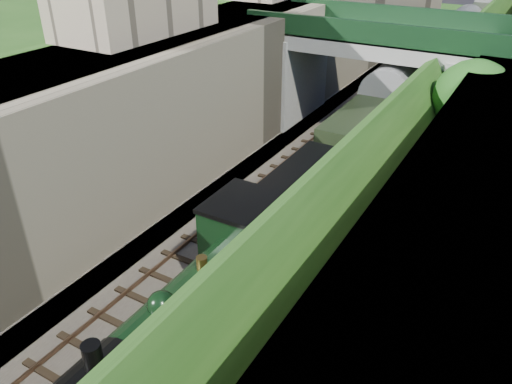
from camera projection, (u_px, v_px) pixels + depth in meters
trackbed at (352, 155)px, 28.38m from camera, size 10.00×90.00×0.20m
retaining_wall at (268, 83)px, 29.13m from camera, size 1.00×90.00×7.00m
street_plateau_left at (218, 74)px, 30.66m from camera, size 6.00×90.00×7.00m
embankment_slope at (443, 143)px, 23.17m from camera, size 4.47×90.00×6.36m
track_left at (320, 146)px, 29.19m from camera, size 2.50×90.00×0.20m
track_right at (372, 158)px, 27.79m from camera, size 2.50×90.00×0.20m
road_bridge at (398, 72)px, 29.05m from camera, size 16.00×6.40×7.25m
tree at (475, 102)px, 22.67m from camera, size 3.60×3.80×6.60m
locomotive at (202, 309)px, 14.77m from camera, size 3.10×10.22×3.83m
tender at (307, 207)px, 20.46m from camera, size 2.70×6.00×3.05m
coach_front at (396, 107)px, 29.76m from camera, size 2.90×18.00×3.70m
coach_middle at (458, 44)px, 43.95m from camera, size 2.90×18.00×3.70m
coach_rear at (489, 12)px, 58.14m from camera, size 2.90×18.00×3.70m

